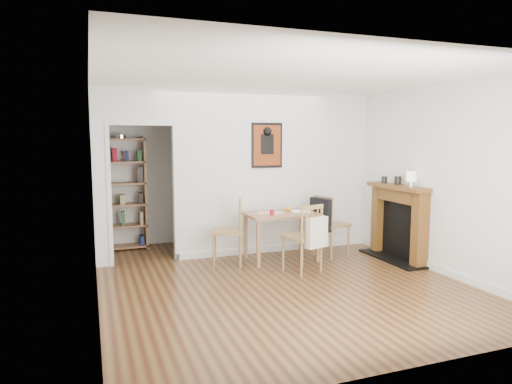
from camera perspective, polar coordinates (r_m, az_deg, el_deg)
name	(u,v)px	position (r m, az deg, el deg)	size (l,w,h in m)	color
ground	(275,278)	(6.23, 2.42, -10.72)	(5.20, 5.20, 0.00)	brown
room_shell	(249,174)	(7.25, -0.87, 2.26)	(5.20, 5.20, 5.20)	silver
dining_table	(281,219)	(6.97, 3.17, -3.35)	(1.08, 0.68, 0.73)	#896240
chair_left	(227,232)	(6.73, -3.63, -5.05)	(0.62, 0.62, 0.99)	olive
chair_right	(331,224)	(7.35, 9.32, -4.00)	(0.65, 0.60, 0.97)	olive
chair_front	(303,237)	(6.43, 5.89, -5.65)	(0.61, 0.65, 0.97)	olive
bookshelf	(122,194)	(7.95, -16.39, -0.28)	(0.79, 0.32, 1.88)	#896240
fireplace	(399,220)	(7.36, 17.42, -3.35)	(0.45, 1.25, 1.16)	brown
red_glass	(272,212)	(6.75, 2.01, -2.56)	(0.07, 0.07, 0.08)	maroon
orange_fruit	(288,208)	(7.13, 4.03, -2.06)	(0.08, 0.08, 0.08)	#FFA10D
placemat	(270,213)	(6.97, 1.80, -2.59)	(0.38, 0.28, 0.00)	beige
notebook	(300,211)	(7.11, 5.55, -2.39)	(0.28, 0.21, 0.01)	white
mantel_lamp	(411,177)	(6.98, 18.84, 1.75)	(0.15, 0.15, 0.23)	silver
ceramic_jar_a	(398,180)	(7.31, 17.31, 1.40)	(0.11, 0.11, 0.13)	black
ceramic_jar_b	(384,180)	(7.44, 15.74, 1.48)	(0.09, 0.09, 0.11)	black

